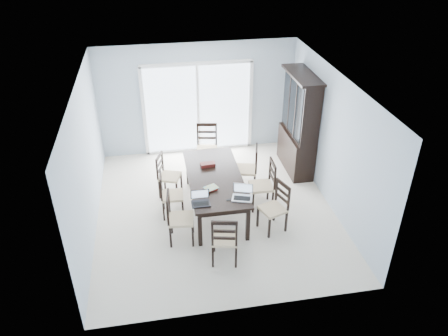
{
  "coord_description": "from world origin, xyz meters",
  "views": [
    {
      "loc": [
        -1.03,
        -6.84,
        5.1
      ],
      "look_at": [
        0.17,
        0.0,
        0.92
      ],
      "focal_mm": 35.0,
      "sensor_mm": 36.0,
      "label": 1
    }
  ],
  "objects_px": {
    "laptop_silver": "(242,196)",
    "cell_phone": "(229,200)",
    "chair_end_near": "(225,236)",
    "chair_right_mid": "(266,180)",
    "game_box": "(208,165)",
    "dining_table": "(215,180)",
    "laptop_dark": "(201,201)",
    "chair_left_far": "(165,171)",
    "chair_right_near": "(277,202)",
    "china_hutch": "(299,125)",
    "chair_right_far": "(251,164)",
    "chair_end_far": "(207,142)",
    "hot_tub": "(174,119)",
    "chair_left_mid": "(167,190)",
    "chair_left_near": "(175,213)"
  },
  "relations": [
    {
      "from": "laptop_silver",
      "to": "hot_tub",
      "type": "xyz_separation_m",
      "value": [
        -0.86,
        4.22,
        -0.38
      ]
    },
    {
      "from": "chair_left_far",
      "to": "china_hutch",
      "type": "bearing_deg",
      "value": 120.61
    },
    {
      "from": "dining_table",
      "to": "chair_left_far",
      "type": "height_order",
      "value": "chair_left_far"
    },
    {
      "from": "chair_left_mid",
      "to": "cell_phone",
      "type": "distance_m",
      "value": 1.3
    },
    {
      "from": "chair_right_far",
      "to": "cell_phone",
      "type": "height_order",
      "value": "chair_right_far"
    },
    {
      "from": "chair_right_far",
      "to": "chair_right_mid",
      "type": "bearing_deg",
      "value": -151.77
    },
    {
      "from": "cell_phone",
      "to": "chair_right_mid",
      "type": "bearing_deg",
      "value": 27.52
    },
    {
      "from": "chair_right_mid",
      "to": "laptop_silver",
      "type": "xyz_separation_m",
      "value": [
        -0.64,
        -0.75,
        0.21
      ]
    },
    {
      "from": "chair_left_near",
      "to": "cell_phone",
      "type": "bearing_deg",
      "value": 96.26
    },
    {
      "from": "cell_phone",
      "to": "dining_table",
      "type": "bearing_deg",
      "value": 85.59
    },
    {
      "from": "dining_table",
      "to": "chair_right_near",
      "type": "distance_m",
      "value": 1.26
    },
    {
      "from": "chair_end_near",
      "to": "game_box",
      "type": "relative_size",
      "value": 3.92
    },
    {
      "from": "chair_left_mid",
      "to": "laptop_dark",
      "type": "height_order",
      "value": "chair_left_mid"
    },
    {
      "from": "china_hutch",
      "to": "laptop_silver",
      "type": "height_order",
      "value": "china_hutch"
    },
    {
      "from": "chair_left_near",
      "to": "hot_tub",
      "type": "distance_m",
      "value": 4.23
    },
    {
      "from": "chair_left_mid",
      "to": "game_box",
      "type": "distance_m",
      "value": 0.95
    },
    {
      "from": "chair_end_near",
      "to": "chair_end_far",
      "type": "height_order",
      "value": "chair_end_far"
    },
    {
      "from": "chair_right_near",
      "to": "chair_right_mid",
      "type": "height_order",
      "value": "chair_right_mid"
    },
    {
      "from": "chair_left_mid",
      "to": "chair_end_far",
      "type": "height_order",
      "value": "chair_end_far"
    },
    {
      "from": "china_hutch",
      "to": "chair_left_mid",
      "type": "bearing_deg",
      "value": -156.61
    },
    {
      "from": "chair_left_near",
      "to": "chair_right_near",
      "type": "bearing_deg",
      "value": 97.7
    },
    {
      "from": "chair_right_far",
      "to": "cell_phone",
      "type": "bearing_deg",
      "value": 166.72
    },
    {
      "from": "chair_right_mid",
      "to": "cell_phone",
      "type": "relative_size",
      "value": 11.79
    },
    {
      "from": "game_box",
      "to": "hot_tub",
      "type": "bearing_deg",
      "value": 98.16
    },
    {
      "from": "dining_table",
      "to": "chair_right_mid",
      "type": "height_order",
      "value": "chair_right_mid"
    },
    {
      "from": "chair_end_near",
      "to": "chair_right_mid",
      "type": "bearing_deg",
      "value": 66.02
    },
    {
      "from": "chair_right_far",
      "to": "chair_end_far",
      "type": "height_order",
      "value": "chair_end_far"
    },
    {
      "from": "chair_end_near",
      "to": "laptop_silver",
      "type": "relative_size",
      "value": 2.73
    },
    {
      "from": "chair_right_near",
      "to": "chair_end_near",
      "type": "distance_m",
      "value": 1.33
    },
    {
      "from": "chair_left_far",
      "to": "cell_phone",
      "type": "xyz_separation_m",
      "value": [
        1.02,
        -1.48,
        0.2
      ]
    },
    {
      "from": "chair_left_mid",
      "to": "dining_table",
      "type": "bearing_deg",
      "value": 93.71
    },
    {
      "from": "dining_table",
      "to": "laptop_dark",
      "type": "bearing_deg",
      "value": -114.04
    },
    {
      "from": "chair_end_near",
      "to": "game_box",
      "type": "xyz_separation_m",
      "value": [
        0.0,
        1.91,
        0.2
      ]
    },
    {
      "from": "chair_right_near",
      "to": "chair_right_far",
      "type": "relative_size",
      "value": 0.96
    },
    {
      "from": "chair_end_near",
      "to": "chair_left_far",
      "type": "bearing_deg",
      "value": 122.43
    },
    {
      "from": "game_box",
      "to": "chair_right_far",
      "type": "bearing_deg",
      "value": 12.03
    },
    {
      "from": "chair_end_near",
      "to": "laptop_dark",
      "type": "bearing_deg",
      "value": 124.81
    },
    {
      "from": "dining_table",
      "to": "laptop_dark",
      "type": "distance_m",
      "value": 0.92
    },
    {
      "from": "cell_phone",
      "to": "chair_left_far",
      "type": "bearing_deg",
      "value": 111.32
    },
    {
      "from": "laptop_silver",
      "to": "cell_phone",
      "type": "height_order",
      "value": "laptop_silver"
    },
    {
      "from": "china_hutch",
      "to": "laptop_silver",
      "type": "xyz_separation_m",
      "value": [
        -1.67,
        -2.04,
        -0.26
      ]
    },
    {
      "from": "chair_right_mid",
      "to": "game_box",
      "type": "height_order",
      "value": "chair_right_mid"
    },
    {
      "from": "laptop_silver",
      "to": "chair_right_near",
      "type": "bearing_deg",
      "value": 21.75
    },
    {
      "from": "chair_end_near",
      "to": "laptop_dark",
      "type": "distance_m",
      "value": 0.78
    },
    {
      "from": "dining_table",
      "to": "game_box",
      "type": "relative_size",
      "value": 7.79
    },
    {
      "from": "chair_left_far",
      "to": "hot_tub",
      "type": "height_order",
      "value": "chair_left_far"
    },
    {
      "from": "chair_left_near",
      "to": "chair_left_far",
      "type": "xyz_separation_m",
      "value": [
        -0.09,
        1.48,
        -0.04
      ]
    },
    {
      "from": "game_box",
      "to": "hot_tub",
      "type": "distance_m",
      "value": 3.08
    },
    {
      "from": "game_box",
      "to": "dining_table",
      "type": "bearing_deg",
      "value": -79.16
    },
    {
      "from": "chair_left_mid",
      "to": "hot_tub",
      "type": "relative_size",
      "value": 0.56
    }
  ]
}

